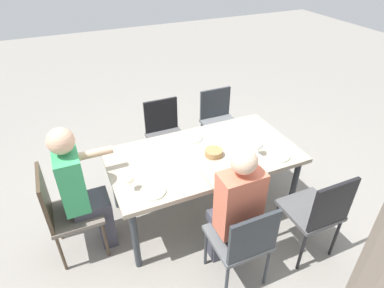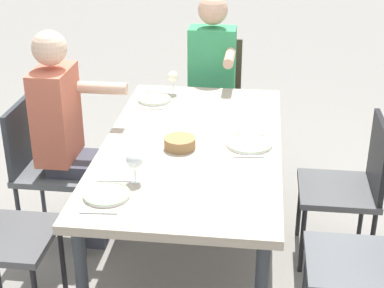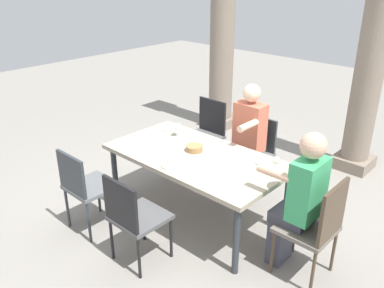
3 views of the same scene
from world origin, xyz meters
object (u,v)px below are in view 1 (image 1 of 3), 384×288
Objects in this scene: diner_man_white at (81,188)px; wine_glass_0 at (259,145)px; chair_mid_south at (165,131)px; plate_1 at (190,137)px; diner_woman_green at (234,209)px; plate_2 at (153,191)px; plate_0 at (278,155)px; chair_mid_north at (243,240)px; chair_west_north at (318,211)px; wine_glass_2 at (130,180)px; chair_west_south at (219,118)px; chair_head_east at (64,209)px; dining_table at (204,159)px; bread_basket at (214,153)px.

diner_man_white is 1.66m from wine_glass_0.
plate_1 is (-0.08, 0.59, 0.24)m from chair_mid_south.
diner_woman_green reaches higher than chair_mid_south.
plate_0 is at bearing -179.86° from plate_2.
plate_1 is 0.89m from plate_2.
chair_mid_north is 1.82m from chair_mid_south.
plate_2 is at bearing -24.68° from chair_west_north.
chair_west_north is 1.41m from plate_1.
chair_mid_north is 0.67× the size of diner_woman_green.
wine_glass_0 and wine_glass_2 have the same top height.
plate_2 is (1.10, 0.10, -0.10)m from wine_glass_0.
plate_2 is at bearing 0.14° from plate_0.
chair_west_south is 0.66× the size of diner_woman_green.
chair_west_south is 0.91m from plate_1.
chair_west_north is 0.78m from diner_woman_green.
chair_head_east is (2.00, 0.91, 0.01)m from chair_west_south.
dining_table is 0.92m from chair_mid_north.
chair_west_north is at bearing 112.09° from chair_mid_south.
chair_mid_south is 3.97× the size of plate_0.
chair_mid_south reaches higher than dining_table.
diner_man_white is (1.16, -0.00, 0.04)m from dining_table.
plate_0 is at bearing 89.30° from chair_west_south.
diner_man_white reaches higher than wine_glass_0.
chair_west_south reaches higher than bread_basket.
plate_0 and plate_1 have the same top height.
wine_glass_2 reaches higher than plate_2.
diner_man_white is at bearing -2.78° from bread_basket.
chair_head_east is 1.39m from plate_1.
plate_0 is 1.43× the size of wine_glass_0.
chair_mid_north reaches higher than chair_mid_south.
chair_mid_north reaches higher than dining_table.
wine_glass_2 is at bearing -25.56° from chair_west_north.
bread_basket reaches higher than plate_0.
diner_man_white reaches higher than plate_0.
chair_west_north is at bearing 90.00° from chair_west_south.
chair_mid_north reaches higher than plate_2.
diner_man_white reaches higher than plate_1.
chair_mid_north is 0.25m from diner_woman_green.
plate_1 is at bearing -48.29° from wine_glass_0.
wine_glass_0 is at bearing 116.32° from chair_mid_south.
chair_mid_south reaches higher than plate_1.
wine_glass_0 is (-1.63, 0.22, 0.14)m from diner_man_white.
plate_0 is at bearing 120.47° from chair_mid_south.
plate_0 reaches higher than dining_table.
wine_glass_0 is at bearing 172.18° from diner_man_white.
diner_woman_green reaches higher than chair_mid_north.
diner_woman_green is 0.84m from plate_0.
plate_2 reaches higher than dining_table.
wine_glass_0 is 0.44m from bread_basket.
diner_man_white is at bearing -7.82° from wine_glass_0.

